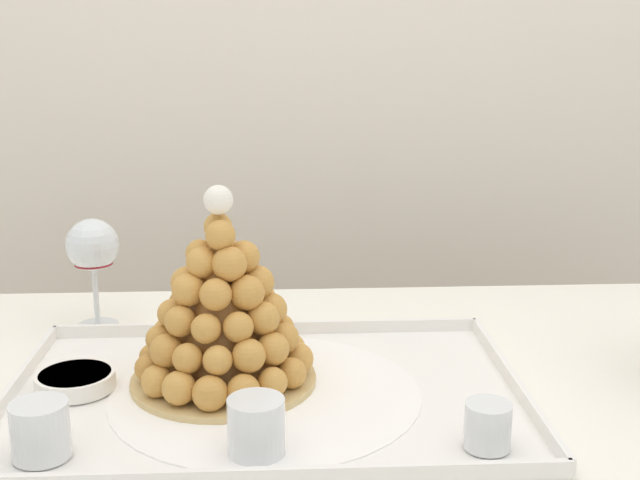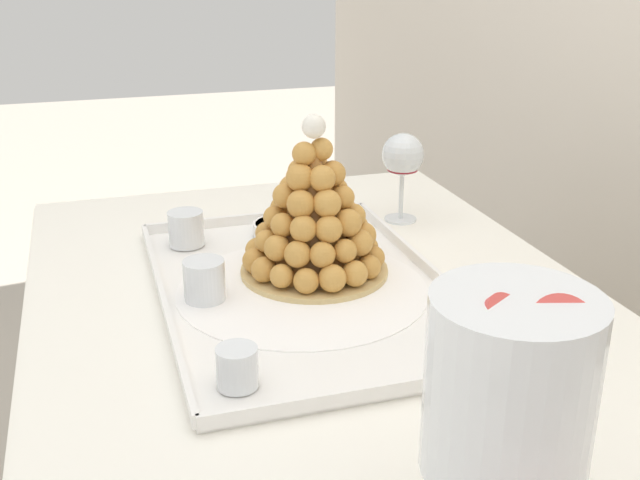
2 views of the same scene
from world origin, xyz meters
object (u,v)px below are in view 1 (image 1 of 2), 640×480
object	(u,v)px
croquembouche	(223,311)
dessert_cup_mid_left	(256,428)
creme_brulee_ramekin	(75,380)
wine_glass	(93,249)
serving_tray	(266,395)
dessert_cup_centre	(488,427)
dessert_cup_left	(41,432)

from	to	relation	value
croquembouche	dessert_cup_mid_left	world-z (taller)	croquembouche
dessert_cup_mid_left	creme_brulee_ramekin	world-z (taller)	dessert_cup_mid_left
dessert_cup_mid_left	wine_glass	size ratio (longest dim) A/B	0.36
serving_tray	dessert_cup_centre	xyz separation A→B (m)	(0.23, -0.15, 0.03)
croquembouche	wine_glass	xyz separation A→B (m)	(-0.20, 0.23, 0.02)
serving_tray	dessert_cup_mid_left	world-z (taller)	dessert_cup_mid_left
dessert_cup_centre	croquembouche	bearing A→B (deg)	147.87
croquembouche	dessert_cup_mid_left	distance (m)	0.20
serving_tray	dessert_cup_centre	world-z (taller)	dessert_cup_centre
dessert_cup_centre	creme_brulee_ramekin	distance (m)	0.50
serving_tray	dessert_cup_mid_left	distance (m)	0.15
croquembouche	serving_tray	bearing A→B (deg)	-33.58
serving_tray	dessert_cup_left	distance (m)	0.27
dessert_cup_mid_left	wine_glass	xyz separation A→B (m)	(-0.25, 0.41, 0.09)
serving_tray	dessert_cup_left	world-z (taller)	dessert_cup_left
dessert_cup_centre	wine_glass	xyz separation A→B (m)	(-0.49, 0.41, 0.09)
serving_tray	croquembouche	xyz separation A→B (m)	(-0.05, 0.03, 0.10)
serving_tray	dessert_cup_left	size ratio (longest dim) A/B	10.28
dessert_cup_left	wine_glass	distance (m)	0.41
dessert_cup_centre	wine_glass	distance (m)	0.65
dessert_cup_mid_left	wine_glass	distance (m)	0.49
wine_glass	dessert_cup_centre	bearing A→B (deg)	-39.92
creme_brulee_ramekin	dessert_cup_left	bearing A→B (deg)	-88.44
serving_tray	creme_brulee_ramekin	size ratio (longest dim) A/B	6.38
serving_tray	wine_glass	world-z (taller)	wine_glass
creme_brulee_ramekin	wine_glass	size ratio (longest dim) A/B	0.58
croquembouche	dessert_cup_mid_left	xyz separation A→B (m)	(0.04, -0.18, -0.07)
dessert_cup_mid_left	dessert_cup_left	bearing A→B (deg)	178.95
serving_tray	wine_glass	bearing A→B (deg)	134.03
dessert_cup_mid_left	creme_brulee_ramekin	size ratio (longest dim) A/B	0.62
dessert_cup_left	creme_brulee_ramekin	bearing A→B (deg)	91.56
dessert_cup_left	creme_brulee_ramekin	size ratio (longest dim) A/B	0.62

